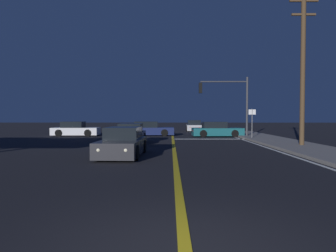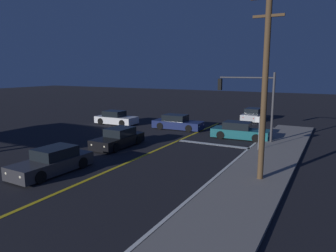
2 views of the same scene
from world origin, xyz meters
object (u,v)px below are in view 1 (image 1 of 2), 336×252
utility_pole_right (303,66)px  street_sign_corner (252,119)px  car_parked_curb_white (75,130)px  car_lead_oncoming_black (130,135)px  car_side_waiting_teal (217,130)px  traffic_signal_near_right (229,97)px  car_distant_tail_charcoal (123,143)px  car_mid_block_navy (148,129)px  car_far_approaching_silver (194,126)px

utility_pole_right → street_sign_corner: (-1.40, 5.83, -3.19)m
car_parked_curb_white → utility_pole_right: utility_pole_right is taller
car_lead_oncoming_black → car_side_waiting_teal: bearing=-135.0°
traffic_signal_near_right → car_lead_oncoming_black: bearing=38.3°
street_sign_corner → car_lead_oncoming_black: bearing=-159.8°
car_lead_oncoming_black → utility_pole_right: 11.62m
car_distant_tail_charcoal → utility_pole_right: (10.06, 3.91, 4.24)m
car_mid_block_navy → car_far_approaching_silver: same height
car_side_waiting_teal → traffic_signal_near_right: size_ratio=0.87×
car_lead_oncoming_black → utility_pole_right: (10.54, -2.47, 4.24)m
car_distant_tail_charcoal → traffic_signal_near_right: traffic_signal_near_right is taller
car_far_approaching_silver → car_side_waiting_teal: bearing=-81.2°
car_lead_oncoming_black → street_sign_corner: (9.14, 3.37, 1.05)m
traffic_signal_near_right → car_mid_block_navy: bearing=-15.1°
car_far_approaching_silver → car_lead_oncoming_black: bearing=-106.9°
car_lead_oncoming_black → traffic_signal_near_right: (7.81, 6.17, 2.97)m
car_distant_tail_charcoal → car_far_approaching_silver: same height
car_distant_tail_charcoal → utility_pole_right: 11.59m
car_lead_oncoming_black → car_mid_block_navy: bearing=-94.3°
car_side_waiting_teal → street_sign_corner: (2.26, -3.46, 1.05)m
car_far_approaching_silver → car_parked_curb_white: 14.91m
car_mid_block_navy → utility_pole_right: utility_pole_right is taller
car_side_waiting_teal → car_lead_oncoming_black: (-6.88, -6.83, -0.00)m
car_distant_tail_charcoal → car_parked_curb_white: size_ratio=1.06×
car_mid_block_navy → car_far_approaching_silver: 10.03m
car_far_approaching_silver → car_parked_curb_white: same height
car_side_waiting_teal → car_distant_tail_charcoal: same height
car_lead_oncoming_black → car_far_approaching_silver: same height
street_sign_corner → utility_pole_right: bearing=-76.5°
car_side_waiting_teal → street_sign_corner: size_ratio=1.89×
car_side_waiting_teal → traffic_signal_near_right: traffic_signal_near_right is taller
car_lead_oncoming_black → car_distant_tail_charcoal: bearing=94.5°
traffic_signal_near_right → car_distant_tail_charcoal: bearing=59.7°
car_distant_tail_charcoal → car_parked_curb_white: (-6.64, 14.05, 0.00)m
car_distant_tail_charcoal → car_parked_curb_white: 15.54m
car_distant_tail_charcoal → street_sign_corner: (8.66, 9.74, 1.05)m
car_lead_oncoming_black → car_distant_tail_charcoal: (0.48, -6.37, 0.00)m
car_far_approaching_silver → utility_pole_right: utility_pole_right is taller
car_mid_block_navy → car_far_approaching_silver: (4.96, 8.72, -0.00)m
car_lead_oncoming_black → car_mid_block_navy: size_ratio=0.92×
car_parked_curb_white → car_far_approaching_silver: bearing=126.0°
car_side_waiting_teal → car_parked_curb_white: bearing=-96.2°
car_side_waiting_teal → car_mid_block_navy: same height
car_mid_block_navy → car_parked_curb_white: same height
car_side_waiting_teal → car_mid_block_navy: size_ratio=0.97×
car_lead_oncoming_black → car_distant_tail_charcoal: 6.39m
utility_pole_right → street_sign_corner: utility_pole_right is taller
car_distant_tail_charcoal → street_sign_corner: size_ratio=1.89×
car_side_waiting_teal → traffic_signal_near_right: (0.93, -0.66, 2.96)m
car_far_approaching_silver → car_distant_tail_charcoal: bearing=-101.0°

